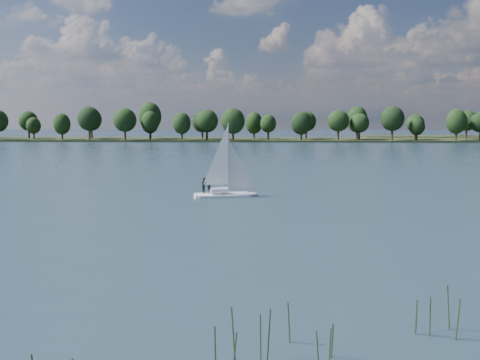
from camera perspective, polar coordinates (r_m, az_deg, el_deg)
ground at (r=131.37m, az=3.07°, el=2.26°), size 700.00×700.00×0.00m
far_shore at (r=243.20m, az=3.04°, el=4.24°), size 660.00×40.00×1.50m
sailboat at (r=67.32m, az=-1.89°, el=0.47°), size 7.69×3.98×9.75m
treeline at (r=239.27m, az=2.72°, el=6.17°), size 562.41×73.86×18.77m
reeds at (r=23.70m, az=2.40°, el=-15.79°), size 58.18×11.89×2.21m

